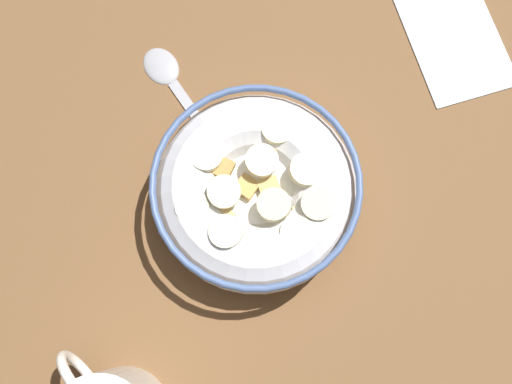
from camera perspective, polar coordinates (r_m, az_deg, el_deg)
ground_plane at (r=54.31cm, az=0.00°, el=-1.00°), size 107.86×107.86×2.00cm
cereal_bowl at (r=50.08cm, az=-0.00°, el=0.07°), size 17.88×17.88×6.62cm
spoon at (r=57.37cm, az=-8.29°, el=10.76°), size 15.91×3.57×0.80cm
folded_napkin at (r=62.60cm, az=18.85°, el=14.85°), size 16.83×13.64×0.30cm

